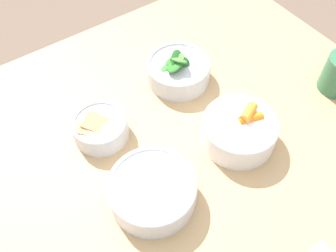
% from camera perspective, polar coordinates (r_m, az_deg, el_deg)
% --- Properties ---
extents(ground_plane, '(10.00, 10.00, 0.00)m').
position_cam_1_polar(ground_plane, '(1.48, 1.36, -17.21)').
color(ground_plane, brown).
extents(dining_table, '(1.00, 0.85, 0.72)m').
position_cam_1_polar(dining_table, '(0.93, 2.06, -4.80)').
color(dining_table, tan).
rests_on(dining_table, ground_plane).
extents(bowl_carrots, '(0.16, 0.16, 0.08)m').
position_cam_1_polar(bowl_carrots, '(0.80, 10.81, -0.59)').
color(bowl_carrots, white).
rests_on(bowl_carrots, dining_table).
extents(bowl_greens, '(0.15, 0.15, 0.09)m').
position_cam_1_polar(bowl_greens, '(0.91, 1.57, 8.56)').
color(bowl_greens, silver).
rests_on(bowl_greens, dining_table).
extents(bowl_beans_hotdog, '(0.17, 0.17, 0.06)m').
position_cam_1_polar(bowl_beans_hotdog, '(0.72, -2.38, -9.89)').
color(bowl_beans_hotdog, silver).
rests_on(bowl_beans_hotdog, dining_table).
extents(bowl_cookies, '(0.12, 0.12, 0.05)m').
position_cam_1_polar(bowl_cookies, '(0.81, -10.29, -0.18)').
color(bowl_cookies, silver).
rests_on(bowl_cookies, dining_table).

